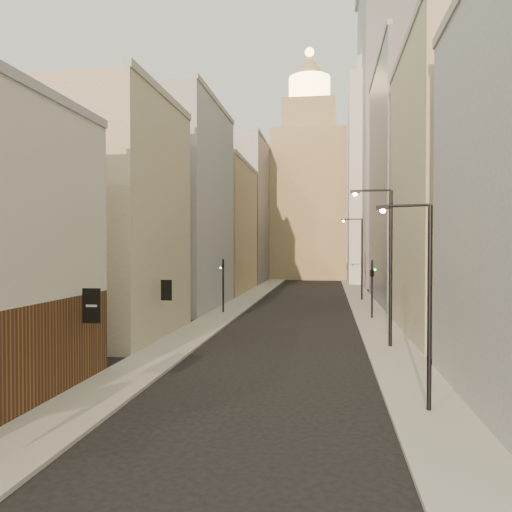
% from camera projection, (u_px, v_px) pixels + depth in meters
% --- Properties ---
extents(sidewalk_left, '(3.00, 140.00, 0.15)m').
position_uv_depth(sidewalk_left, '(253.00, 295.00, 61.94)').
color(sidewalk_left, gray).
rests_on(sidewalk_left, ground).
extents(sidewalk_right, '(3.00, 140.00, 0.15)m').
position_uv_depth(sidewalk_right, '(360.00, 297.00, 60.06)').
color(sidewalk_right, gray).
rests_on(sidewalk_right, ground).
extents(left_bldg_beige, '(8.00, 12.00, 16.00)m').
position_uv_depth(left_bldg_beige, '(109.00, 219.00, 33.89)').
color(left_bldg_beige, gray).
rests_on(left_bldg_beige, ground).
extents(left_bldg_grey, '(8.00, 16.00, 20.00)m').
position_uv_depth(left_bldg_grey, '(179.00, 208.00, 49.68)').
color(left_bldg_grey, gray).
rests_on(left_bldg_grey, ground).
extents(left_bldg_tan, '(8.00, 18.00, 17.00)m').
position_uv_depth(left_bldg_tan, '(218.00, 229.00, 67.52)').
color(left_bldg_tan, tan).
rests_on(left_bldg_tan, ground).
extents(left_bldg_wingrid, '(8.00, 20.00, 24.00)m').
position_uv_depth(left_bldg_wingrid, '(243.00, 213.00, 87.24)').
color(left_bldg_wingrid, gray).
rests_on(left_bldg_wingrid, ground).
extents(right_bldg_beige, '(8.00, 16.00, 20.00)m').
position_uv_depth(right_bldg_beige, '(464.00, 191.00, 34.35)').
color(right_bldg_beige, gray).
rests_on(right_bldg_beige, ground).
extents(right_bldg_wingrid, '(8.00, 20.00, 26.00)m').
position_uv_depth(right_bldg_wingrid, '(414.00, 183.00, 54.08)').
color(right_bldg_wingrid, gray).
rests_on(right_bldg_wingrid, ground).
extents(highrise, '(21.00, 23.00, 51.20)m').
position_uv_depth(highrise, '(424.00, 126.00, 80.67)').
color(highrise, gray).
rests_on(highrise, ground).
extents(clock_tower, '(14.00, 14.00, 44.90)m').
position_uv_depth(clock_tower, '(309.00, 188.00, 97.42)').
color(clock_tower, tan).
rests_on(clock_tower, ground).
extents(white_tower, '(8.00, 8.00, 41.50)m').
position_uv_depth(white_tower, '(373.00, 171.00, 81.96)').
color(white_tower, silver).
rests_on(white_tower, ground).
extents(streetlamp_near, '(1.98, 0.70, 7.71)m').
position_uv_depth(streetlamp_near, '(424.00, 294.00, 18.27)').
color(streetlamp_near, black).
rests_on(streetlamp_near, ground).
extents(streetlamp_mid, '(2.51, 0.25, 9.59)m').
position_uv_depth(streetlamp_mid, '(386.00, 258.00, 29.97)').
color(streetlamp_mid, black).
rests_on(streetlamp_mid, ground).
extents(streetlamp_far, '(2.44, 0.30, 9.29)m').
position_uv_depth(streetlamp_far, '(360.00, 254.00, 56.06)').
color(streetlamp_far, black).
rests_on(streetlamp_far, ground).
extents(traffic_light_left, '(0.62, 0.58, 5.00)m').
position_uv_depth(traffic_light_left, '(223.00, 274.00, 45.54)').
color(traffic_light_left, black).
rests_on(traffic_light_left, ground).
extents(traffic_light_right, '(0.65, 0.64, 5.00)m').
position_uv_depth(traffic_light_right, '(372.00, 275.00, 41.80)').
color(traffic_light_right, black).
rests_on(traffic_light_right, ground).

